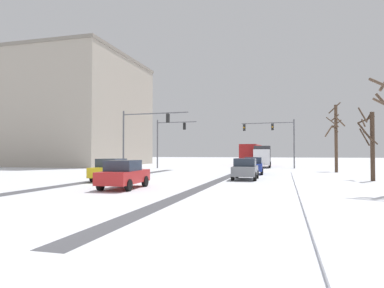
{
  "coord_description": "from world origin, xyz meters",
  "views": [
    {
      "loc": [
        7.65,
        -7.45,
        2.03
      ],
      "look_at": [
        0.0,
        20.59,
        2.8
      ],
      "focal_mm": 31.82,
      "sensor_mm": 36.0,
      "label": 1
    }
  ],
  "objects": [
    {
      "name": "traffic_signal_far_left",
      "position": [
        -7.38,
        35.38,
        4.4
      ],
      "size": [
        5.56,
        0.38,
        6.5
      ],
      "color": "#56565B",
      "rests_on": "ground"
    },
    {
      "name": "sidewalk_kerb_right",
      "position": [
        10.27,
        13.23,
        0.06
      ],
      "size": [
        4.0,
        32.35,
        0.12
      ],
      "primitive_type": "cube",
      "color": "white",
      "rests_on": "ground"
    },
    {
      "name": "bare_tree_sidewalk_mid",
      "position": [
        13.72,
        19.81,
        2.84
      ],
      "size": [
        1.34,
        1.91,
        5.46
      ],
      "color": "#423023",
      "rests_on": "ground"
    },
    {
      "name": "office_building_far_left_block",
      "position": [
        -31.82,
        43.0,
        8.97
      ],
      "size": [
        30.03,
        21.79,
        17.94
      ],
      "color": "#A89E8E",
      "rests_on": "ground"
    },
    {
      "name": "car_blue_lead",
      "position": [
        4.74,
        25.67,
        0.82
      ],
      "size": [
        2.0,
        4.18,
        1.62
      ],
      "color": "#233899",
      "rests_on": "ground"
    },
    {
      "name": "bus_oncoming",
      "position": [
        2.37,
        49.21,
        1.99
      ],
      "size": [
        2.86,
        11.05,
        3.38
      ],
      "color": "#B21E1E",
      "rests_on": "ground"
    },
    {
      "name": "car_grey_second",
      "position": [
        4.73,
        18.77,
        0.82
      ],
      "size": [
        1.88,
        4.13,
        1.62
      ],
      "color": "slate",
      "rests_on": "ground"
    },
    {
      "name": "box_truck_delivery",
      "position": [
        4.62,
        41.41,
        1.63
      ],
      "size": [
        2.47,
        7.46,
        3.02
      ],
      "color": "silver",
      "rests_on": "ground"
    },
    {
      "name": "bare_tree_sidewalk_far",
      "position": [
        12.84,
        30.91,
        3.85
      ],
      "size": [
        2.08,
        2.17,
        7.46
      ],
      "color": "#4C3828",
      "rests_on": "ground"
    },
    {
      "name": "traffic_signal_near_left",
      "position": [
        -6.78,
        25.3,
        4.51
      ],
      "size": [
        7.36,
        0.56,
        6.5
      ],
      "color": "#56565B",
      "rests_on": "ground"
    },
    {
      "name": "wheel_track_left_lane",
      "position": [
        -5.64,
        14.71,
        0.0
      ],
      "size": [
        1.09,
        32.35,
        0.01
      ],
      "primitive_type": "cube",
      "color": "#4C4C51",
      "rests_on": "ground"
    },
    {
      "name": "car_yellow_cab_third",
      "position": [
        -4.47,
        14.88,
        0.82
      ],
      "size": [
        1.88,
        4.12,
        1.62
      ],
      "color": "yellow",
      "rests_on": "ground"
    },
    {
      "name": "car_red_fourth",
      "position": [
        -1.22,
        10.27,
        0.82
      ],
      "size": [
        2.01,
        4.19,
        1.62
      ],
      "color": "red",
      "rests_on": "ground"
    },
    {
      "name": "traffic_signal_far_right",
      "position": [
        6.41,
        39.58,
        4.69
      ],
      "size": [
        7.05,
        0.71,
        6.5
      ],
      "color": "#56565B",
      "rests_on": "ground"
    },
    {
      "name": "wheel_track_right_lane",
      "position": [
        2.93,
        14.71,
        0.0
      ],
      "size": [
        0.83,
        32.35,
        0.01
      ],
      "primitive_type": "cube",
      "color": "#4C4C51",
      "rests_on": "ground"
    }
  ]
}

